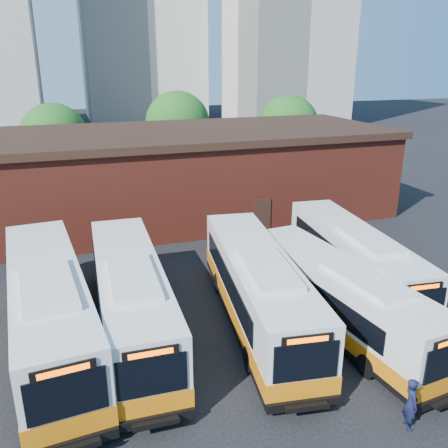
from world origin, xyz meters
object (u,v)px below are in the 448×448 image
object	(u,v)px
bus_west	(131,300)
bus_mideast	(340,300)
bus_midwest	(258,291)
bus_farwest	(50,311)
bus_east	(353,260)
transit_worker	(411,403)

from	to	relation	value
bus_west	bus_mideast	bearing A→B (deg)	-15.21
bus_west	bus_midwest	xyz separation A→B (m)	(5.41, -0.90, -0.00)
bus_farwest	bus_west	world-z (taller)	bus_farwest
bus_east	bus_midwest	bearing A→B (deg)	-158.02
bus_west	transit_worker	bearing A→B (deg)	-46.36
bus_midwest	transit_worker	world-z (taller)	bus_midwest
bus_west	bus_east	world-z (taller)	bus_west
bus_farwest	bus_midwest	size ratio (longest dim) A/B	1.05
bus_farwest	bus_mideast	xyz separation A→B (m)	(11.79, -2.61, -0.20)
bus_mideast	bus_east	size ratio (longest dim) A/B	0.97
bus_west	bus_east	distance (m)	11.49
bus_midwest	transit_worker	bearing A→B (deg)	-66.46
bus_east	transit_worker	bearing A→B (deg)	-107.17
bus_farwest	bus_midwest	bearing A→B (deg)	-11.30
bus_west	bus_east	xyz separation A→B (m)	(11.45, 0.88, -0.09)
bus_west	transit_worker	world-z (taller)	bus_west
bus_midwest	bus_mideast	world-z (taller)	bus_midwest
bus_farwest	bus_mideast	bearing A→B (deg)	-17.86
bus_west	transit_worker	xyz separation A→B (m)	(7.55, -8.43, -0.65)
bus_west	bus_midwest	distance (m)	5.48
bus_west	transit_worker	distance (m)	11.34
transit_worker	bus_west	bearing A→B (deg)	57.99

